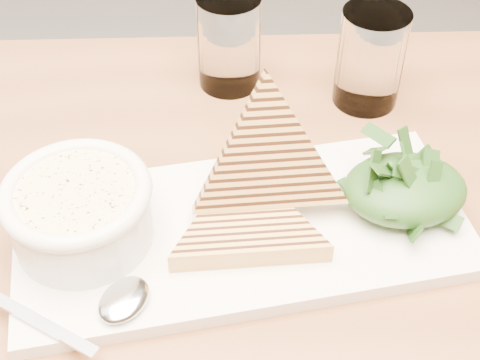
{
  "coord_description": "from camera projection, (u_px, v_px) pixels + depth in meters",
  "views": [
    {
      "loc": [
        0.07,
        -0.55,
        1.18
      ],
      "look_at": [
        0.12,
        -0.14,
        0.78
      ],
      "focal_mm": 50.0,
      "sensor_mm": 36.0,
      "label": 1
    }
  ],
  "objects": [
    {
      "name": "platter",
      "position": [
        243.0,
        230.0,
        0.59
      ],
      "size": [
        0.41,
        0.21,
        0.01
      ],
      "primitive_type": "cube",
      "rotation": [
        0.0,
        0.0,
        0.08
      ],
      "color": "white",
      "rests_on": "table_top"
    },
    {
      "name": "sandwich_flat",
      "position": [
        247.0,
        224.0,
        0.57
      ],
      "size": [
        0.16,
        0.16,
        0.02
      ],
      "primitive_type": null,
      "rotation": [
        0.0,
        0.0,
        -0.03
      ],
      "color": "tan",
      "rests_on": "platter"
    },
    {
      "name": "salad_base",
      "position": [
        405.0,
        189.0,
        0.59
      ],
      "size": [
        0.11,
        0.09,
        0.04
      ],
      "primitive_type": "ellipsoid",
      "color": "#14370F",
      "rests_on": "platter"
    },
    {
      "name": "soup",
      "position": [
        76.0,
        194.0,
        0.54
      ],
      "size": [
        0.1,
        0.1,
        0.01
      ],
      "primitive_type": "cylinder",
      "color": "beige",
      "rests_on": "soup_bowl"
    },
    {
      "name": "spoon_handle",
      "position": [
        34.0,
        319.0,
        0.51
      ],
      "size": [
        0.1,
        0.08,
        0.0
      ],
      "primitive_type": "cube",
      "rotation": [
        0.0,
        0.0,
        -0.64
      ],
      "color": "silver",
      "rests_on": "platter"
    },
    {
      "name": "arugula_pile",
      "position": [
        406.0,
        184.0,
        0.58
      ],
      "size": [
        0.11,
        0.1,
        0.05
      ],
      "primitive_type": null,
      "color": "#2C521F",
      "rests_on": "platter"
    },
    {
      "name": "soup_bowl",
      "position": [
        81.0,
        217.0,
        0.56
      ],
      "size": [
        0.12,
        0.12,
        0.05
      ],
      "primitive_type": "cylinder",
      "color": "white",
      "rests_on": "platter"
    },
    {
      "name": "spoon_bowl",
      "position": [
        124.0,
        300.0,
        0.52
      ],
      "size": [
        0.06,
        0.06,
        0.01
      ],
      "primitive_type": "ellipsoid",
      "rotation": [
        0.0,
        0.0,
        -0.64
      ],
      "color": "silver",
      "rests_on": "platter"
    },
    {
      "name": "table_top",
      "position": [
        227.0,
        286.0,
        0.58
      ],
      "size": [
        1.16,
        0.82,
        0.04
      ],
      "primitive_type": "cube",
      "rotation": [
        0.0,
        0.0,
        -0.09
      ],
      "color": "brown",
      "rests_on": "ground"
    },
    {
      "name": "glass_near",
      "position": [
        229.0,
        42.0,
        0.72
      ],
      "size": [
        0.07,
        0.07,
        0.11
      ],
      "primitive_type": "cylinder",
      "color": "white",
      "rests_on": "table_top"
    },
    {
      "name": "glass_far",
      "position": [
        370.0,
        58.0,
        0.7
      ],
      "size": [
        0.07,
        0.07,
        0.11
      ],
      "primitive_type": "cylinder",
      "color": "white",
      "rests_on": "table_top"
    },
    {
      "name": "bowl_rim",
      "position": [
        75.0,
        192.0,
        0.54
      ],
      "size": [
        0.12,
        0.12,
        0.01
      ],
      "primitive_type": "torus",
      "color": "white",
      "rests_on": "soup_bowl"
    },
    {
      "name": "sandwich_lean",
      "position": [
        269.0,
        162.0,
        0.57
      ],
      "size": [
        0.16,
        0.15,
        0.18
      ],
      "primitive_type": null,
      "rotation": [
        1.11,
        0.0,
        -0.02
      ],
      "color": "tan",
      "rests_on": "sandwich_flat"
    }
  ]
}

